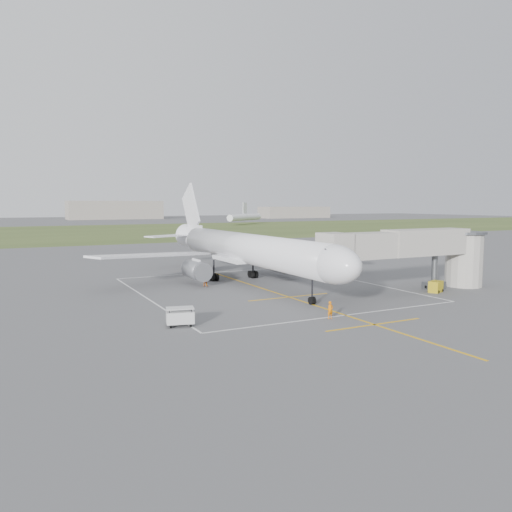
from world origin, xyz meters
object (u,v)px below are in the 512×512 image
airliner (246,249)px  jet_bridge (421,250)px  ramp_worker_nose (330,310)px  baggage_cart (180,317)px  ramp_worker_wing (205,279)px  gpu_unit (436,287)px

airliner → jet_bridge: 21.22m
ramp_worker_nose → airliner: bearing=82.4°
airliner → baggage_cart: bearing=-129.7°
airliner → ramp_worker_wing: airliner is taller
baggage_cart → ramp_worker_nose: baggage_cart is taller
airliner → gpu_unit: bearing=-43.8°
baggage_cart → ramp_worker_nose: bearing=-1.1°
airliner → gpu_unit: airliner is taller
ramp_worker_wing → ramp_worker_nose: bearing=145.7°
jet_bridge → airliner: bearing=137.8°
jet_bridge → ramp_worker_nose: (-17.75, -6.96, -3.97)m
gpu_unit → airliner: bearing=114.0°
airliner → ramp_worker_nose: size_ratio=30.01×
jet_bridge → gpu_unit: bearing=-62.8°
baggage_cart → airliner: bearing=64.2°
gpu_unit → ramp_worker_wing: 27.32m
baggage_cart → gpu_unit: bearing=17.3°
airliner → ramp_worker_wing: (-5.50, 0.21, -3.52)m
airliner → gpu_unit: 23.26m
airliner → baggage_cart: 23.40m
airliner → ramp_worker_nose: airliner is taller
airliner → ramp_worker_nose: bearing=-95.5°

